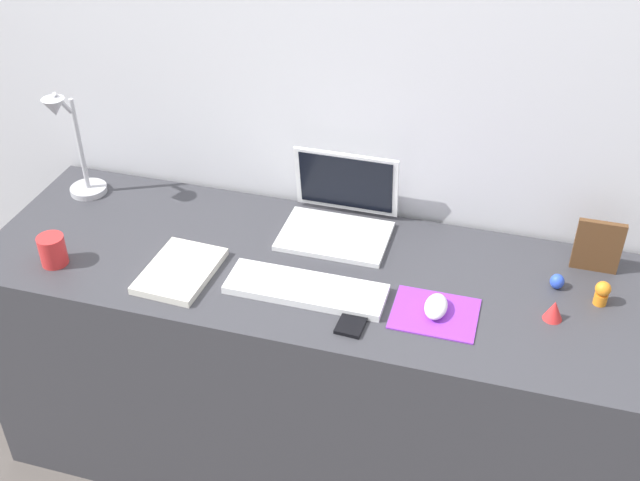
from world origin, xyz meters
The scene contains 15 objects.
ground_plane centered at (0.00, 0.00, 0.00)m, with size 6.00×6.00×0.00m, color #59514C.
back_wall centered at (0.00, 0.34, 0.82)m, with size 3.05×0.05×1.64m, color silver.
desk centered at (0.00, 0.00, 0.37)m, with size 1.85×0.60×0.74m, color #38383D.
laptop centered at (0.00, 0.20, 0.79)m, with size 0.30×0.25×0.21m.
keyboard centered at (-0.01, -0.11, 0.75)m, with size 0.41×0.13×0.02m, color white.
mousepad centered at (0.32, -0.10, 0.74)m, with size 0.21×0.17×0.00m, color purple.
mouse centered at (0.32, -0.10, 0.76)m, with size 0.06×0.10×0.03m, color white.
cell_phone centered at (0.14, -0.18, 0.74)m, with size 0.06×0.13×0.01m, color black.
desk_lamp centered at (-0.79, 0.14, 0.91)m, with size 0.11×0.17×0.36m.
notebook_pad centered at (-0.35, -0.13, 0.75)m, with size 0.17×0.24×0.02m, color silver.
picture_frame centered at (0.69, 0.19, 0.81)m, with size 0.12×0.02×0.15m, color brown.
coffee_mug centered at (-0.69, -0.17, 0.78)m, with size 0.07×0.07×0.08m, color red.
toy_figurine_red centered at (0.60, -0.04, 0.77)m, with size 0.05×0.05×0.05m, color red.
toy_figurine_blue centered at (0.61, 0.09, 0.76)m, with size 0.04×0.04×0.04m, color blue.
toy_figurine_orange centered at (0.71, 0.05, 0.78)m, with size 0.04×0.04×0.07m.
Camera 1 is at (0.46, -1.59, 2.00)m, focal length 43.97 mm.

